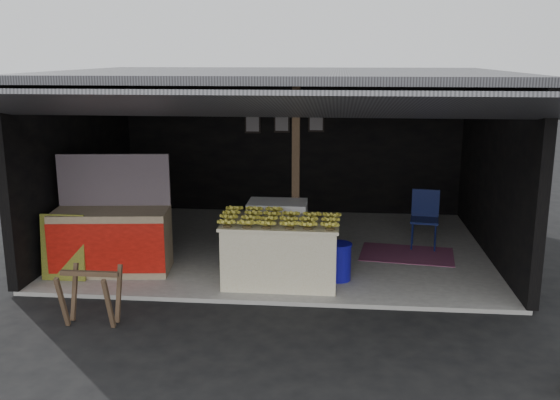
# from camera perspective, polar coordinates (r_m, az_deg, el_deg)

# --- Properties ---
(ground) EXTENTS (80.00, 80.00, 0.00)m
(ground) POSITION_cam_1_polar(r_m,az_deg,el_deg) (8.47, -1.57, -9.59)
(ground) COLOR black
(ground) RESTS_ON ground
(concrete_slab) EXTENTS (7.00, 5.00, 0.06)m
(concrete_slab) POSITION_cam_1_polar(r_m,az_deg,el_deg) (10.80, 0.05, -4.33)
(concrete_slab) COLOR gray
(concrete_slab) RESTS_ON ground
(shophouse) EXTENTS (7.40, 7.29, 3.02)m
(shophouse) POSITION_cam_1_polar(r_m,az_deg,el_deg) (10.68, 0.21, 6.84)
(shophouse) COLOR black
(shophouse) RESTS_ON ground
(banana_table) EXTENTS (1.66, 1.03, 0.91)m
(banana_table) POSITION_cam_1_polar(r_m,az_deg,el_deg) (8.97, 0.08, -4.75)
(banana_table) COLOR silver
(banana_table) RESTS_ON concrete_slab
(banana_pile) EXTENTS (1.54, 0.93, 0.18)m
(banana_pile) POSITION_cam_1_polar(r_m,az_deg,el_deg) (8.81, 0.08, -1.38)
(banana_pile) COLOR gold
(banana_pile) RESTS_ON banana_table
(white_crate) EXTENTS (0.90, 0.62, 1.00)m
(white_crate) POSITION_cam_1_polar(r_m,az_deg,el_deg) (9.73, -0.23, -3.03)
(white_crate) COLOR white
(white_crate) RESTS_ON concrete_slab
(neighbor_stall) EXTENTS (1.77, 0.95, 1.75)m
(neighbor_stall) POSITION_cam_1_polar(r_m,az_deg,el_deg) (9.72, -15.09, -3.38)
(neighbor_stall) COLOR #998466
(neighbor_stall) RESTS_ON concrete_slab
(green_signboard) EXTENTS (0.65, 0.14, 0.98)m
(green_signboard) POSITION_cam_1_polar(r_m,az_deg,el_deg) (9.59, -19.23, -4.13)
(green_signboard) COLOR black
(green_signboard) RESTS_ON concrete_slab
(sawhorse) EXTENTS (0.73, 0.62, 0.70)m
(sawhorse) POSITION_cam_1_polar(r_m,az_deg,el_deg) (8.07, -16.93, -7.99)
(sawhorse) COLOR brown
(sawhorse) RESTS_ON ground
(water_barrel) EXTENTS (0.36, 0.36, 0.52)m
(water_barrel) POSITION_cam_1_polar(r_m,az_deg,el_deg) (9.16, 5.39, -5.71)
(water_barrel) COLOR #100D95
(water_barrel) RESTS_ON concrete_slab
(plastic_chair) EXTENTS (0.52, 0.52, 0.98)m
(plastic_chair) POSITION_cam_1_polar(r_m,az_deg,el_deg) (10.89, 13.11, -1.21)
(plastic_chair) COLOR #0B123E
(plastic_chair) RESTS_ON concrete_slab
(magenta_rug) EXTENTS (1.62, 1.19, 0.01)m
(magenta_rug) POSITION_cam_1_polar(r_m,az_deg,el_deg) (10.53, 11.52, -4.87)
(magenta_rug) COLOR #6B1748
(magenta_rug) RESTS_ON concrete_slab
(picture_frames) EXTENTS (1.62, 0.04, 0.46)m
(picture_frames) POSITION_cam_1_polar(r_m,az_deg,el_deg) (12.77, 0.32, 7.12)
(picture_frames) COLOR black
(picture_frames) RESTS_ON shophouse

